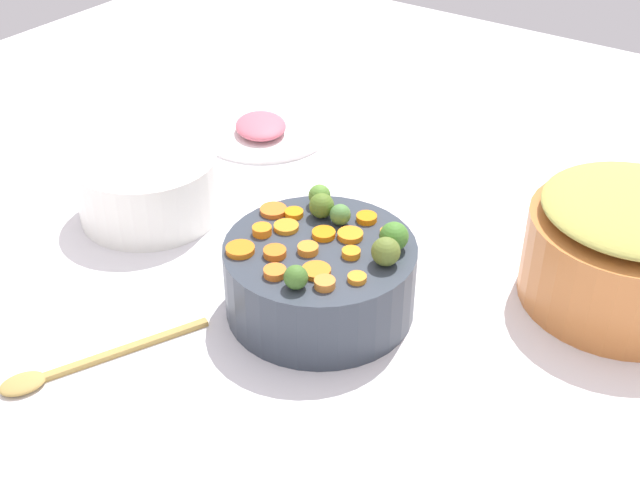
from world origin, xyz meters
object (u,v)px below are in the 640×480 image
metal_pot (625,260)px  wooden_spoon (68,369)px  casserole_dish (148,186)px  ham_plate (265,131)px  serving_bowl_carrots (320,278)px

metal_pot → wooden_spoon: (-0.56, 0.53, -0.06)m
metal_pot → wooden_spoon: size_ratio=1.06×
casserole_dish → ham_plate: size_ratio=0.92×
casserole_dish → ham_plate: casserole_dish is taller
wooden_spoon → casserole_dish: 0.39m
serving_bowl_carrots → casserole_dish: 0.38m
metal_pot → ham_plate: size_ratio=1.12×
casserole_dish → metal_pot: bearing=-72.7°
serving_bowl_carrots → wooden_spoon: 0.35m
ham_plate → metal_pot: bearing=-99.2°
serving_bowl_carrots → metal_pot: metal_pot is taller
metal_pot → casserole_dish: size_ratio=1.22×
serving_bowl_carrots → casserole_dish: size_ratio=1.15×
serving_bowl_carrots → metal_pot: bearing=-51.6°
metal_pot → wooden_spoon: bearing=136.8°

